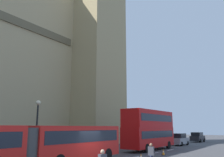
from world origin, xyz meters
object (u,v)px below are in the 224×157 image
at_px(double_decker_bus, 149,128).
at_px(pedestrian_by_kerb, 151,155).
at_px(articulated_bus, 21,144).
at_px(traffic_cone_middle, 141,157).
at_px(traffic_cone_east, 163,152).
at_px(sedan_lead, 179,139).
at_px(street_lamp, 37,124).
at_px(sedan_trailing, 198,137).

distance_m(double_decker_bus, pedestrian_by_kerb, 13.59).
relative_size(articulated_bus, double_decker_bus, 1.90).
relative_size(traffic_cone_middle, traffic_cone_east, 1.00).
height_order(double_decker_bus, traffic_cone_east, double_decker_bus).
xyz_separation_m(double_decker_bus, pedestrian_by_kerb, (-12.02, -6.06, -1.80)).
bearing_deg(sedan_lead, articulated_bus, 179.52).
bearing_deg(articulated_bus, sedan_lead, -0.48).
bearing_deg(double_decker_bus, traffic_cone_middle, -158.26).
height_order(articulated_bus, street_lamp, street_lamp).
distance_m(articulated_bus, pedestrian_by_kerb, 8.80).
xyz_separation_m(traffic_cone_middle, street_lamp, (-4.87, 8.08, 2.77)).
relative_size(sedan_lead, traffic_cone_middle, 7.59).
bearing_deg(traffic_cone_middle, traffic_cone_east, 0.30).
distance_m(articulated_bus, sedan_trailing, 38.80).
distance_m(double_decker_bus, sedan_trailing, 20.52).
height_order(sedan_trailing, traffic_cone_middle, sedan_trailing).
bearing_deg(articulated_bus, double_decker_bus, 0.01).
relative_size(articulated_bus, street_lamp, 3.58).
bearing_deg(pedestrian_by_kerb, street_lamp, 99.73).
relative_size(double_decker_bus, traffic_cone_east, 17.09).
height_order(sedan_trailing, pedestrian_by_kerb, sedan_trailing).
bearing_deg(double_decker_bus, street_lamp, 161.97).
bearing_deg(street_lamp, articulated_bus, -135.04).
bearing_deg(pedestrian_by_kerb, sedan_lead, 14.90).
distance_m(traffic_cone_middle, pedestrian_by_kerb, 3.99).
relative_size(sedan_trailing, traffic_cone_east, 7.59).
bearing_deg(sedan_trailing, traffic_cone_middle, -173.31).
distance_m(traffic_cone_middle, traffic_cone_east, 4.83).
bearing_deg(sedan_trailing, double_decker_bus, 179.65).
bearing_deg(articulated_bus, street_lamp, 44.96).
relative_size(double_decker_bus, sedan_lead, 2.25).
bearing_deg(traffic_cone_east, sedan_trailing, 7.93).
relative_size(articulated_bus, sedan_lead, 4.28).
height_order(sedan_lead, traffic_cone_middle, sedan_lead).
distance_m(double_decker_bus, traffic_cone_east, 5.97).
height_order(articulated_bus, sedan_trailing, articulated_bus).
bearing_deg(pedestrian_by_kerb, traffic_cone_middle, 39.16).
bearing_deg(traffic_cone_middle, double_decker_bus, 21.74).
xyz_separation_m(traffic_cone_middle, pedestrian_by_kerb, (-3.05, -2.49, 0.63)).
relative_size(traffic_cone_middle, street_lamp, 0.11).
relative_size(sedan_trailing, traffic_cone_middle, 7.59).
xyz_separation_m(articulated_bus, sedan_lead, (28.21, -0.24, -0.83)).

